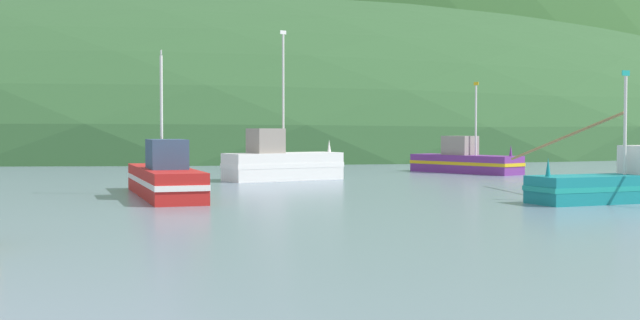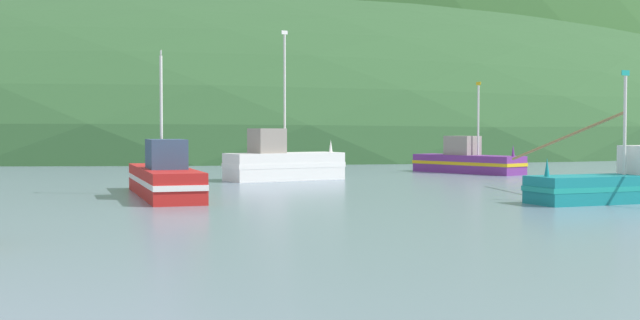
% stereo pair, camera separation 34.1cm
% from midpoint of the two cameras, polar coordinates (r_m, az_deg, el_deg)
% --- Properties ---
extents(hill_mid_left, '(210.19, 168.15, 45.25)m').
position_cam_midpoint_polar(hill_mid_left, '(148.46, -6.09, 1.04)').
color(hill_mid_left, '#2D562D').
rests_on(hill_mid_left, ground).
extents(hill_mid_right, '(147.75, 118.20, 104.76)m').
position_cam_midpoint_polar(hill_mid_right, '(169.85, 9.62, 1.16)').
color(hill_mid_right, '#386633').
rests_on(hill_mid_right, ground).
extents(fishing_boat_white, '(6.87, 3.95, 8.13)m').
position_cam_midpoint_polar(fishing_boat_white, '(45.93, -2.86, -0.20)').
color(fishing_boat_white, white).
rests_on(fishing_boat_white, ground).
extents(fishing_boat_purple, '(5.11, 7.87, 5.72)m').
position_cam_midpoint_polar(fishing_boat_purple, '(54.07, 9.58, -0.07)').
color(fishing_boat_purple, '#6B2D84').
rests_on(fishing_boat_purple, ground).
extents(fishing_boat_red, '(2.57, 10.02, 6.10)m').
position_cam_midpoint_polar(fishing_boat_red, '(35.43, -10.76, -1.21)').
color(fishing_boat_red, red).
rests_on(fishing_boat_red, ground).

